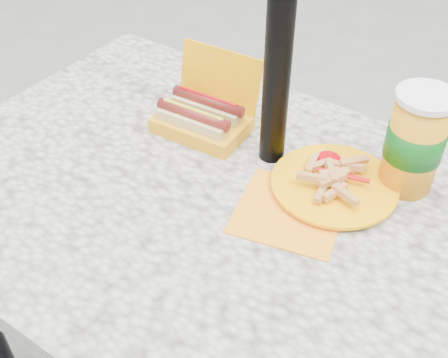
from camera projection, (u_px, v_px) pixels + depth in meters
The scene contains 4 objects.
picnic_table at pixel (226, 241), 1.09m from camera, with size 1.20×0.80×0.75m.
hotdog_box at pixel (203, 116), 1.17m from camera, with size 0.20×0.16×0.15m.
fries_plate at pixel (330, 185), 1.04m from camera, with size 0.27×0.33×0.05m.
soda_cup at pixel (415, 142), 0.99m from camera, with size 0.11×0.11×0.20m.
Camera 1 is at (0.42, -0.62, 1.45)m, focal length 45.00 mm.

